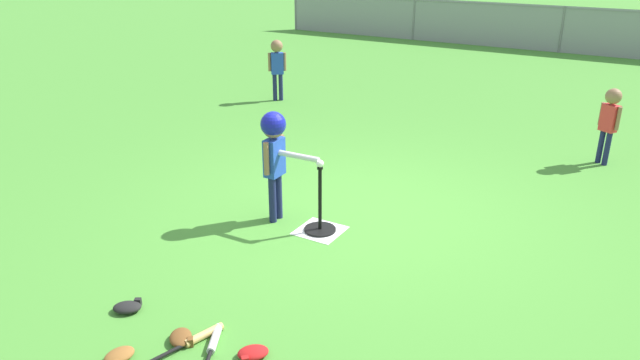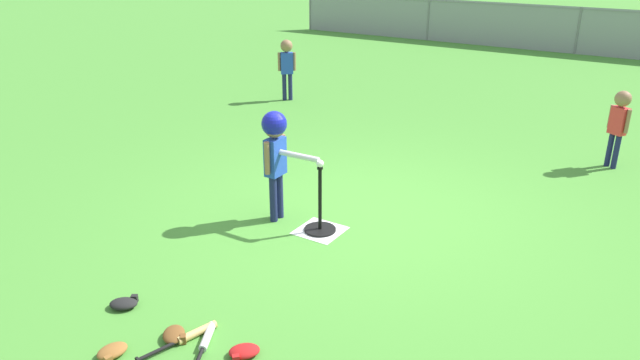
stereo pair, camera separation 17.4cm
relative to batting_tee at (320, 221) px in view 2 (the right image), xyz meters
name	(u,v)px [view 2 (the right image)]	position (x,y,z in m)	size (l,w,h in m)	color
ground_plane	(361,215)	(0.17, 0.55, -0.11)	(60.00, 60.00, 0.00)	#478C33
home_plate	(320,230)	(0.00, 0.00, -0.10)	(0.44, 0.44, 0.01)	white
batting_tee	(320,221)	(0.00, 0.00, 0.00)	(0.32, 0.32, 0.68)	black
baseball_on_tee	(320,164)	(0.00, 0.00, 0.61)	(0.07, 0.07, 0.07)	white
batter_child	(275,144)	(-0.52, -0.01, 0.72)	(0.64, 0.33, 1.16)	#191E4C
fielder_deep_right	(287,62)	(-3.28, 4.04, 0.58)	(0.26, 0.23, 1.08)	#191E4C
fielder_near_left	(619,119)	(2.17, 3.50, 0.53)	(0.26, 0.20, 0.99)	#191E4C
spare_bat_silver	(205,342)	(0.28, -1.97, -0.08)	(0.33, 0.55, 0.06)	silver
spare_bat_wood	(189,336)	(0.13, -1.98, -0.08)	(0.23, 0.63, 0.06)	#DBB266
glove_by_plate	(244,351)	(0.58, -1.90, -0.07)	(0.27, 0.27, 0.07)	#B21919
glove_near_bats	(124,303)	(-0.60, -1.96, -0.07)	(0.27, 0.25, 0.07)	black
glove_tossed_aside	(174,335)	(0.03, -2.03, -0.07)	(0.27, 0.27, 0.07)	brown
glove_outfield_drop	(112,351)	(-0.20, -2.40, -0.07)	(0.20, 0.25, 0.07)	brown
outfield_fence	(578,29)	(0.17, 11.68, 0.51)	(16.06, 0.06, 1.15)	slate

